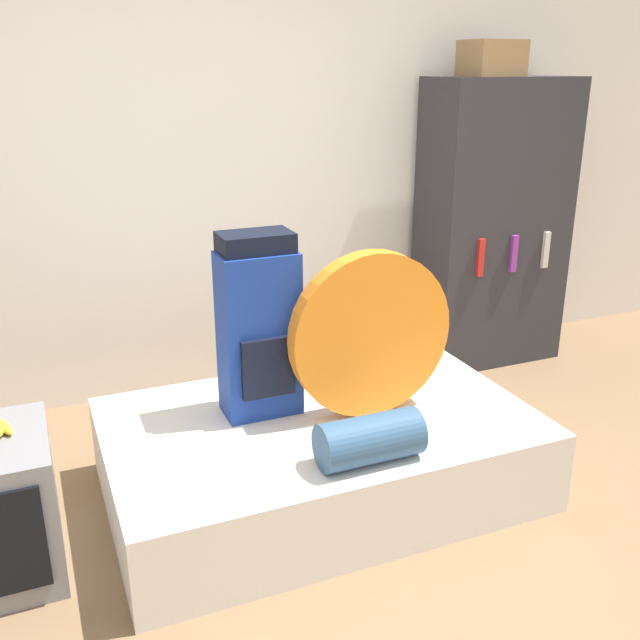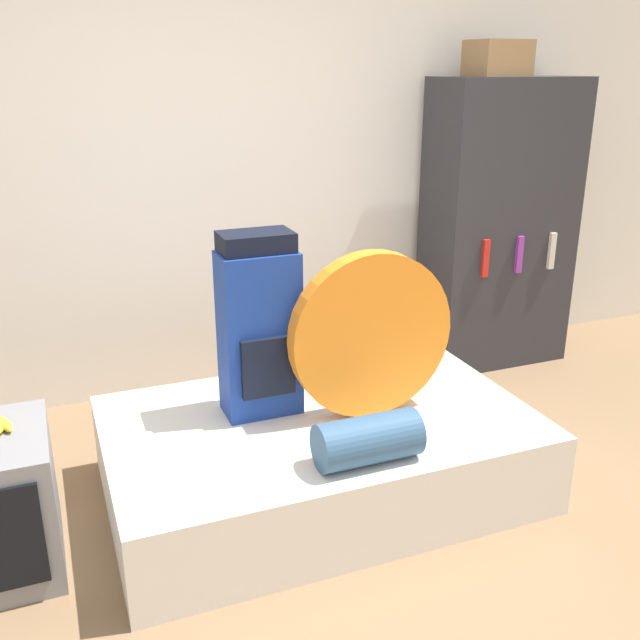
% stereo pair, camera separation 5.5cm
% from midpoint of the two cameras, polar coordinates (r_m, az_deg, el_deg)
% --- Properties ---
extents(ground_plane, '(16.00, 16.00, 0.00)m').
position_cam_midpoint_polar(ground_plane, '(2.79, 4.97, -21.12)').
color(ground_plane, '#846647').
extents(wall_back, '(8.00, 0.05, 2.60)m').
position_cam_midpoint_polar(wall_back, '(4.11, -8.40, 12.22)').
color(wall_back, white).
rests_on(wall_back, ground_plane).
extents(bed, '(1.84, 1.16, 0.37)m').
position_cam_midpoint_polar(bed, '(3.25, -0.53, -10.60)').
color(bed, silver).
rests_on(bed, ground_plane).
extents(backpack, '(0.33, 0.24, 0.81)m').
position_cam_midpoint_polar(backpack, '(3.06, -5.42, -0.64)').
color(backpack, navy).
rests_on(backpack, bed).
extents(tent_bag, '(0.73, 0.09, 0.73)m').
position_cam_midpoint_polar(tent_bag, '(3.06, 3.56, -1.16)').
color(tent_bag, orange).
rests_on(tent_bag, bed).
extents(sleeping_roll, '(0.41, 0.19, 0.19)m').
position_cam_midpoint_polar(sleeping_roll, '(2.79, 3.43, -9.50)').
color(sleeping_roll, '#33567A').
rests_on(sleeping_roll, bed).
extents(bookshelf, '(0.90, 0.46, 1.76)m').
position_cam_midpoint_polar(bookshelf, '(4.61, 13.32, 7.41)').
color(bookshelf, '#2D2D33').
rests_on(bookshelf, ground_plane).
extents(cardboard_box, '(0.31, 0.27, 0.20)m').
position_cam_midpoint_polar(cardboard_box, '(4.40, 13.20, 19.72)').
color(cardboard_box, '#99754C').
rests_on(cardboard_box, bookshelf).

